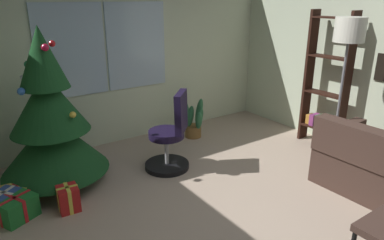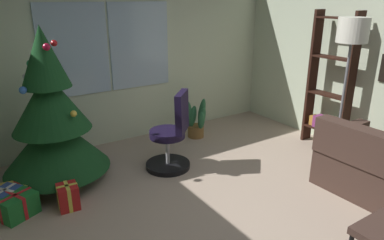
{
  "view_description": "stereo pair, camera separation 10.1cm",
  "coord_description": "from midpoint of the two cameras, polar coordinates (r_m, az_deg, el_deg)",
  "views": [
    {
      "loc": [
        -2.13,
        -1.96,
        2.05
      ],
      "look_at": [
        -0.08,
        0.98,
        0.79
      ],
      "focal_mm": 32.68,
      "sensor_mm": 36.0,
      "label": 1
    },
    {
      "loc": [
        -2.05,
        -2.02,
        2.05
      ],
      "look_at": [
        -0.08,
        0.98,
        0.79
      ],
      "focal_mm": 32.68,
      "sensor_mm": 36.0,
      "label": 2
    }
  ],
  "objects": [
    {
      "name": "ground_plane",
      "position": [
        3.57,
        9.81,
        -16.97
      ],
      "size": [
        4.68,
        5.36,
        0.1
      ],
      "primitive_type": "cube",
      "color": "tan"
    },
    {
      "name": "wall_back_with_windows",
      "position": [
        5.21,
        -11.15,
        10.48
      ],
      "size": [
        4.68,
        0.12,
        2.53
      ],
      "color": "beige",
      "rests_on": "ground_plane"
    },
    {
      "name": "holiday_tree",
      "position": [
        4.18,
        -22.74,
        -0.3
      ],
      "size": [
        1.18,
        1.18,
        2.21
      ],
      "color": "#4C331E",
      "rests_on": "ground_plane"
    },
    {
      "name": "gift_box_red",
      "position": [
        3.84,
        -20.24,
        -11.94
      ],
      "size": [
        0.21,
        0.23,
        0.26
      ],
      "color": "red",
      "rests_on": "ground_plane"
    },
    {
      "name": "gift_box_green",
      "position": [
        3.91,
        -27.43,
        -12.67
      ],
      "size": [
        0.42,
        0.39,
        0.24
      ],
      "color": "#1E722D",
      "rests_on": "ground_plane"
    },
    {
      "name": "gift_box_gold",
      "position": [
        4.13,
        -27.4,
        -10.96
      ],
      "size": [
        0.3,
        0.22,
        0.23
      ],
      "color": "gold",
      "rests_on": "ground_plane"
    },
    {
      "name": "gift_box_blue",
      "position": [
        4.04,
        -28.79,
        -11.77
      ],
      "size": [
        0.34,
        0.33,
        0.24
      ],
      "color": "#2D4C99",
      "rests_on": "ground_plane"
    },
    {
      "name": "office_chair",
      "position": [
        4.33,
        -4.16,
        -3.22
      ],
      "size": [
        0.59,
        0.59,
        1.0
      ],
      "color": "black",
      "rests_on": "ground_plane"
    },
    {
      "name": "bookshelf",
      "position": [
        5.24,
        20.46,
        4.75
      ],
      "size": [
        0.18,
        0.64,
        1.9
      ],
      "color": "black",
      "rests_on": "ground_plane"
    },
    {
      "name": "floor_lamp",
      "position": [
        4.47,
        23.53,
        11.57
      ],
      "size": [
        0.35,
        0.35,
        1.84
      ],
      "color": "slate",
      "rests_on": "ground_plane"
    },
    {
      "name": "potted_plant",
      "position": [
        5.33,
        -0.21,
        -0.27
      ],
      "size": [
        0.32,
        0.34,
        0.64
      ],
      "color": "olive",
      "rests_on": "ground_plane"
    }
  ]
}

